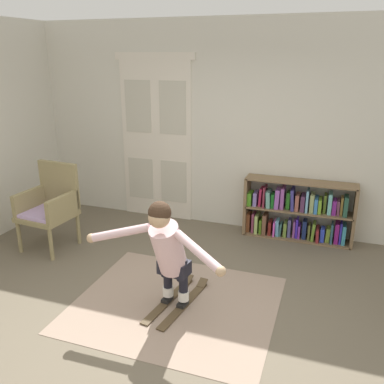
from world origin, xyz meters
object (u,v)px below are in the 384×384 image
at_px(bookshelf, 297,213).
at_px(wicker_chair, 50,204).
at_px(person_skier, 167,247).
at_px(skis_pair, 177,300).

height_order(bookshelf, wicker_chair, wicker_chair).
bearing_deg(person_skier, skis_pair, 81.59).
distance_m(wicker_chair, person_skier, 2.19).
bearing_deg(wicker_chair, bookshelf, 23.39).
bearing_deg(wicker_chair, skis_pair, -19.05).
xyz_separation_m(wicker_chair, person_skier, (2.00, -0.88, 0.12)).
distance_m(skis_pair, person_skier, 0.70).
bearing_deg(skis_pair, wicker_chair, 160.95).
bearing_deg(skis_pair, bookshelf, 63.99).
height_order(skis_pair, person_skier, person_skier).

